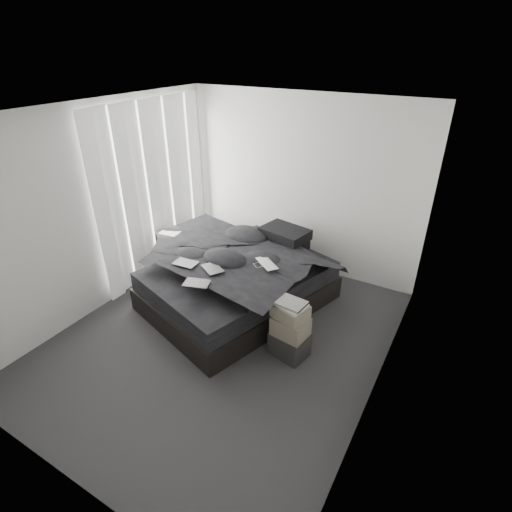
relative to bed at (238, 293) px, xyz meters
The scene contains 25 objects.
floor 0.77m from the bed, 72.09° to the right, with size 3.60×4.20×0.01m, color #2D2C2F.
ceiling 2.56m from the bed, 72.09° to the right, with size 3.60×4.20×0.01m, color white.
wall_back 1.81m from the bed, 80.48° to the left, with size 3.60×0.01×2.60m, color silver.
wall_front 3.05m from the bed, 85.29° to the right, with size 3.60×0.01×2.60m, color silver.
wall_left 2.07m from the bed, 155.42° to the right, with size 0.01×4.20×2.60m, color silver.
wall_right 2.44m from the bed, 19.45° to the right, with size 0.01×4.20×2.60m, color silver.
window_left 1.96m from the bed, behind, with size 0.02×2.00×2.30m, color white.
curtain_left 1.88m from the bed, behind, with size 0.06×2.12×2.48m, color white.
bed is the anchor object (origin of this frame).
mattress 0.28m from the bed, ahead, with size 1.66×2.21×0.24m, color black.
duvet 0.53m from the bed, 107.20° to the right, with size 1.68×1.95×0.27m, color black.
pillow_lower 1.01m from the bed, 76.38° to the left, with size 0.69×0.46×0.15m, color black.
pillow_upper 1.07m from the bed, 71.33° to the left, with size 0.64×0.44×0.14m, color black.
laptop 0.80m from the bed, ahead, with size 0.36×0.23×0.03m, color silver.
comic_a 0.94m from the bed, 131.64° to the right, with size 0.29×0.19×0.01m, color black.
comic_b 0.81m from the bed, 100.08° to the right, with size 0.29×0.19×0.01m, color black.
comic_c 1.05m from the bed, 92.78° to the right, with size 0.29×0.19×0.01m, color black.
side_stand 1.27m from the bed, behind, with size 0.38×0.38×0.71m, color black.
papers 1.36m from the bed, behind, with size 0.27×0.20×0.01m, color white.
floor_books 1.02m from the bed, 166.13° to the left, with size 0.15×0.22×0.15m, color black.
box_lower 1.19m from the bed, 28.47° to the right, with size 0.40×0.31×0.29m, color black.
box_mid 1.23m from the bed, 28.75° to the right, with size 0.37×0.29×0.22m, color #675F51.
box_upper 1.26m from the bed, 28.59° to the right, with size 0.35×0.28×0.16m, color #675F51.
art_book_white 1.31m from the bed, 28.47° to the right, with size 0.30×0.24×0.03m, color silver.
art_book_snake 1.33m from the bed, 28.75° to the right, with size 0.29×0.23×0.03m, color silver.
Camera 1 is at (2.25, -3.06, 3.19)m, focal length 28.00 mm.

